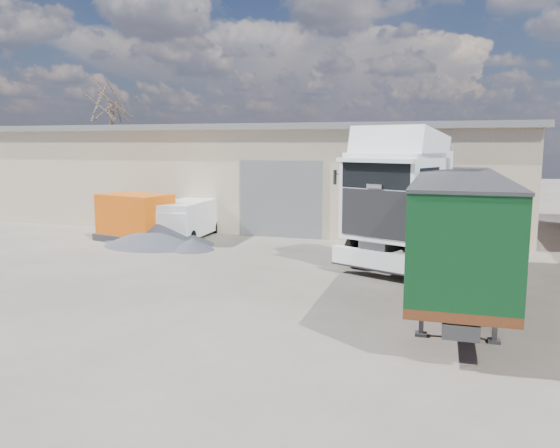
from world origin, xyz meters
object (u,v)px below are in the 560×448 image
(box_trailer, at_px, (458,224))
(orange_skip, at_px, (135,220))
(panel_van, at_px, (187,219))
(tractor_unit, at_px, (407,208))
(bare_tree, at_px, (111,93))

(box_trailer, distance_m, orange_skip, 14.89)
(panel_van, relative_size, orange_skip, 1.14)
(box_trailer, relative_size, panel_van, 2.47)
(panel_van, height_order, orange_skip, orange_skip)
(tractor_unit, xyz_separation_m, panel_van, (-10.19, 2.75, -1.20))
(panel_van, bearing_deg, box_trailer, -31.86)
(panel_van, bearing_deg, orange_skip, -149.40)
(box_trailer, height_order, panel_van, box_trailer)
(bare_tree, xyz_separation_m, box_trailer, (23.88, -18.13, -5.77))
(panel_van, xyz_separation_m, orange_skip, (-1.94, -1.29, 0.03))
(box_trailer, bearing_deg, bare_tree, 141.30)
(box_trailer, bearing_deg, orange_skip, 157.73)
(bare_tree, height_order, tractor_unit, bare_tree)
(bare_tree, distance_m, orange_skip, 17.73)
(tractor_unit, height_order, panel_van, tractor_unit)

